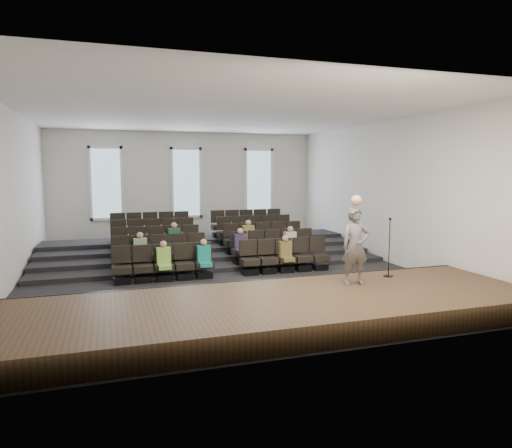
% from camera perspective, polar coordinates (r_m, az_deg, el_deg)
% --- Properties ---
extents(ground, '(14.00, 14.00, 0.00)m').
position_cam_1_polar(ground, '(14.76, -4.17, -6.01)').
color(ground, black).
rests_on(ground, ground).
extents(ceiling, '(12.00, 14.00, 0.02)m').
position_cam_1_polar(ceiling, '(14.52, -4.34, 13.67)').
color(ceiling, white).
rests_on(ceiling, ground).
extents(wall_back, '(12.00, 0.04, 5.00)m').
position_cam_1_polar(wall_back, '(21.31, -8.72, 4.58)').
color(wall_back, silver).
rests_on(wall_back, ground).
extents(wall_front, '(12.00, 0.04, 5.00)m').
position_cam_1_polar(wall_front, '(7.80, 7.99, 1.29)').
color(wall_front, silver).
rests_on(wall_front, ground).
extents(wall_left, '(0.04, 14.00, 5.00)m').
position_cam_1_polar(wall_left, '(14.27, -28.49, 2.92)').
color(wall_left, silver).
rests_on(wall_left, ground).
extents(wall_right, '(0.04, 14.00, 5.00)m').
position_cam_1_polar(wall_right, '(16.89, 16.06, 3.90)').
color(wall_right, silver).
rests_on(wall_right, ground).
extents(stage, '(11.80, 3.60, 0.50)m').
position_cam_1_polar(stage, '(9.98, 2.89, -10.69)').
color(stage, '#48321F').
rests_on(stage, ground).
extents(stage_lip, '(11.80, 0.06, 0.52)m').
position_cam_1_polar(stage_lip, '(11.59, -0.24, -8.23)').
color(stage_lip, black).
rests_on(stage_lip, ground).
extents(risers, '(11.80, 4.80, 0.60)m').
position_cam_1_polar(risers, '(17.77, -6.60, -3.25)').
color(risers, black).
rests_on(risers, ground).
extents(seating_rows, '(6.80, 4.70, 1.67)m').
position_cam_1_polar(seating_rows, '(16.11, -5.49, -2.50)').
color(seating_rows, black).
rests_on(seating_rows, ground).
extents(windows, '(8.44, 0.10, 3.24)m').
position_cam_1_polar(windows, '(21.24, -8.70, 5.11)').
color(windows, white).
rests_on(windows, wall_back).
extents(audience, '(5.45, 2.64, 1.10)m').
position_cam_1_polar(audience, '(14.92, -4.49, -2.71)').
color(audience, '#8ECB51').
rests_on(audience, seating_rows).
extents(speaker, '(0.71, 0.50, 1.86)m').
position_cam_1_polar(speaker, '(11.20, 12.31, -2.72)').
color(speaker, '#5E5B59').
rests_on(speaker, stage).
extents(mic_stand, '(0.26, 0.26, 1.53)m').
position_cam_1_polar(mic_stand, '(12.33, 16.27, -4.24)').
color(mic_stand, black).
rests_on(mic_stand, stage).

